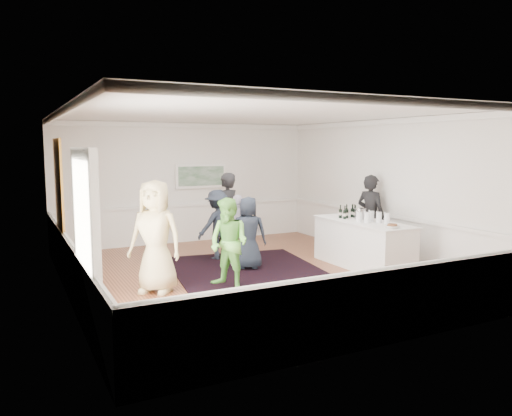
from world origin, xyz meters
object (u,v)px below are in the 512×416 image
bartender (371,216)px  nut_bowl (392,226)px  serving_table (363,244)px  guest_lilac (239,230)px  guest_tan (155,237)px  guest_navy (248,233)px  guest_green (229,243)px  guest_dark_a (218,225)px  ice_bucket (360,214)px  guest_dark_b (226,216)px

bartender → nut_bowl: (-0.88, -1.71, 0.07)m
serving_table → guest_lilac: guest_lilac is taller
guest_tan → guest_lilac: bearing=68.5°
guest_navy → nut_bowl: bearing=164.3°
guest_green → guest_dark_a: (0.72, 2.27, -0.03)m
serving_table → guest_navy: guest_navy is taller
guest_navy → guest_lilac: bearing=-52.2°
serving_table → nut_bowl: (-0.09, -0.99, 0.53)m
nut_bowl → guest_navy: bearing=138.1°
ice_bucket → nut_bowl: size_ratio=0.96×
nut_bowl → guest_tan: bearing=165.1°
serving_table → nut_bowl: size_ratio=9.13×
guest_dark_a → guest_navy: guest_dark_a is taller
serving_table → ice_bucket: ice_bucket is taller
guest_lilac → bartender: bearing=-168.1°
bartender → guest_tan: 5.28m
bartender → ice_bucket: bartender is taller
guest_green → nut_bowl: bearing=47.1°
bartender → nut_bowl: bartender is taller
serving_table → guest_navy: bearing=157.1°
bartender → guest_navy: (-3.05, 0.24, -0.20)m
serving_table → ice_bucket: bearing=72.3°
guest_dark_b → guest_dark_a: bearing=-14.2°
bartender → guest_dark_b: size_ratio=0.97×
guest_tan → nut_bowl: size_ratio=7.40×
guest_dark_a → guest_dark_b: guest_dark_b is taller
guest_dark_b → nut_bowl: (2.15, -3.13, 0.05)m
serving_table → guest_dark_a: (-2.47, 2.11, 0.30)m
guest_green → ice_bucket: guest_green is taller
guest_dark_a → ice_bucket: guest_dark_a is taller
guest_dark_a → ice_bucket: bearing=128.7°
guest_green → guest_lilac: size_ratio=1.06×
guest_navy → nut_bowl: size_ratio=5.70×
guest_lilac → guest_dark_b: guest_dark_b is taller
guest_lilac → guest_navy: (0.07, -0.34, -0.01)m
serving_table → guest_dark_a: bearing=139.5°
bartender → guest_dark_b: bearing=47.4°
guest_dark_a → guest_navy: 1.18m
guest_green → ice_bucket: (3.25, 0.35, 0.29)m
serving_table → guest_lilac: (-2.33, 1.30, 0.27)m
guest_tan → guest_navy: (2.20, 0.78, -0.23)m
guest_lilac → guest_navy: size_ratio=1.01×
guest_dark_a → ice_bucket: 3.20m
guest_dark_b → guest_tan: bearing=20.3°
guest_green → guest_navy: size_ratio=1.07×
bartender → ice_bucket: 0.91m
guest_tan → guest_dark_a: (1.99, 1.94, -0.20)m
guest_green → guest_tan: bearing=-132.1°
guest_lilac → guest_dark_a: (-0.14, 0.81, 0.02)m
bartender → nut_bowl: bearing=135.3°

